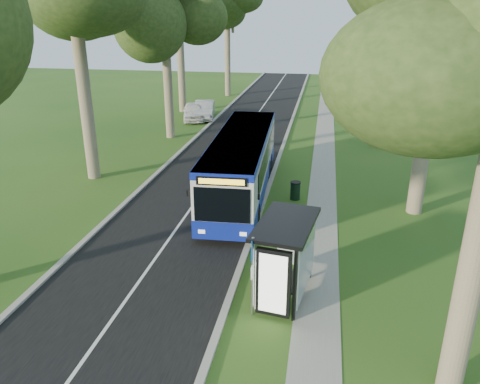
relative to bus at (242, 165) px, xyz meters
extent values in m
plane|color=#285019|center=(1.31, -6.75, -1.71)|extent=(120.00, 120.00, 0.00)
cube|color=black|center=(-2.19, 3.25, -1.70)|extent=(7.00, 100.00, 0.02)
cube|color=#9E9B93|center=(1.31, 3.25, -1.65)|extent=(0.25, 100.00, 0.12)
cube|color=#9E9B93|center=(-5.69, 3.25, -1.65)|extent=(0.25, 100.00, 0.12)
cube|color=white|center=(-2.19, 3.25, -1.69)|extent=(0.12, 100.00, 0.00)
cube|color=gray|center=(4.31, 3.25, -1.70)|extent=(1.50, 100.00, 0.02)
cube|color=white|center=(0.00, 0.01, 0.12)|extent=(3.13, 12.47, 2.94)
cube|color=#10219B|center=(0.00, 0.01, -0.94)|extent=(3.16, 12.51, 0.82)
cube|color=#10219B|center=(0.00, 0.01, 1.43)|extent=(3.16, 12.51, 0.33)
cube|color=black|center=(0.00, -6.19, 0.25)|extent=(2.32, 0.15, 1.49)
cube|color=yellow|center=(0.00, -6.23, 1.28)|extent=(1.85, 0.10, 0.23)
cube|color=black|center=(0.00, -6.12, -1.19)|extent=(2.48, 0.23, 0.31)
cylinder|color=black|center=(-1.17, -3.80, -1.17)|extent=(0.34, 1.08, 1.07)
cylinder|color=black|center=(1.17, -3.80, -1.17)|extent=(0.34, 1.08, 1.07)
cylinder|color=black|center=(-1.17, 3.62, -1.17)|extent=(0.34, 1.08, 1.07)
cylinder|color=black|center=(1.17, 3.62, -1.17)|extent=(0.34, 1.08, 1.07)
cylinder|color=gray|center=(2.21, -10.49, -0.30)|extent=(0.09, 0.09, 2.81)
cube|color=navy|center=(2.21, -10.49, 0.71)|extent=(0.06, 0.40, 0.70)
cylinder|color=yellow|center=(2.18, -10.49, 0.88)|extent=(0.03, 0.25, 0.25)
cube|color=white|center=(2.21, -10.49, -0.08)|extent=(0.07, 0.34, 0.45)
cube|color=black|center=(3.77, -10.48, -0.38)|extent=(0.12, 0.12, 2.66)
cube|color=black|center=(3.77, -7.76, -0.38)|extent=(0.12, 0.12, 2.66)
cube|color=black|center=(3.11, -9.12, 1.02)|extent=(2.23, 3.48, 0.13)
cube|color=silver|center=(3.86, -9.12, -0.27)|extent=(0.45, 2.69, 2.13)
cube|color=black|center=(3.11, -10.61, -0.38)|extent=(1.13, 0.34, 2.34)
cube|color=white|center=(3.11, -10.70, -0.38)|extent=(0.90, 0.16, 2.08)
cube|color=black|center=(3.43, -8.80, -1.23)|extent=(0.69, 1.96, 0.06)
cylinder|color=black|center=(2.89, -0.11, -1.25)|extent=(0.51, 0.51, 0.92)
cylinder|color=black|center=(2.89, -0.11, -0.77)|extent=(0.55, 0.55, 0.05)
imported|color=silver|center=(-7.59, 17.64, -0.92)|extent=(3.07, 4.95, 1.57)
imported|color=#A7A9AF|center=(-6.74, 18.37, -0.91)|extent=(2.53, 5.09, 1.60)
cylinder|color=#7A6B56|center=(-9.19, 1.25, 4.67)|extent=(0.72, 0.72, 12.76)
cylinder|color=#7A6B56|center=(-7.69, 11.25, 3.60)|extent=(0.66, 0.66, 10.61)
cylinder|color=#7A6B56|center=(-9.69, 21.25, 4.24)|extent=(0.70, 0.70, 11.90)
cylinder|color=#7A6B56|center=(-7.19, 31.25, 3.35)|extent=(0.65, 0.65, 10.12)
ellipsoid|color=#273F18|center=(-7.19, 31.25, 8.70)|extent=(5.20, 5.20, 6.94)
cylinder|color=#7A6B56|center=(8.81, -0.75, 4.93)|extent=(0.74, 0.74, 13.27)
cylinder|color=#7A6B56|center=(8.11, 11.25, 4.11)|extent=(0.69, 0.69, 11.64)
cylinder|color=#7A6B56|center=(9.31, 23.25, 2.97)|extent=(0.63, 0.63, 9.36)
ellipsoid|color=#273F18|center=(9.31, 23.25, 7.92)|extent=(5.20, 5.20, 6.42)
camera|label=1|loc=(4.11, -23.23, 7.60)|focal=35.00mm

